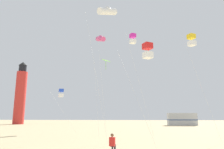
{
  "coord_description": "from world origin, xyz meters",
  "views": [
    {
      "loc": [
        1.74,
        -6.29,
        2.22
      ],
      "look_at": [
        -0.09,
        13.67,
        6.19
      ],
      "focal_mm": 33.26,
      "sensor_mm": 36.0,
      "label": 1
    }
  ],
  "objects_px": {
    "kite_flyer_standing": "(113,143)",
    "kite_box_gold": "(192,40)",
    "kite_box_scarlet": "(148,51)",
    "kite_tube_white": "(107,11)",
    "kite_box_blue": "(61,93)",
    "kite_box_magenta": "(133,39)",
    "kite_tube_rainbow": "(101,39)",
    "lighthouse_distant": "(20,94)",
    "rv_van_silver": "(182,119)",
    "kite_diamond_lime": "(105,63)"
  },
  "relations": [
    {
      "from": "rv_van_silver",
      "to": "kite_tube_white",
      "type": "bearing_deg",
      "value": -115.29
    },
    {
      "from": "kite_box_scarlet",
      "to": "kite_box_magenta",
      "type": "relative_size",
      "value": 0.65
    },
    {
      "from": "kite_box_scarlet",
      "to": "kite_box_gold",
      "type": "height_order",
      "value": "kite_box_gold"
    },
    {
      "from": "kite_box_scarlet",
      "to": "kite_tube_rainbow",
      "type": "distance_m",
      "value": 16.07
    },
    {
      "from": "kite_tube_white",
      "to": "kite_diamond_lime",
      "type": "height_order",
      "value": "kite_tube_white"
    },
    {
      "from": "kite_box_scarlet",
      "to": "lighthouse_distant",
      "type": "distance_m",
      "value": 49.34
    },
    {
      "from": "kite_tube_white",
      "to": "kite_diamond_lime",
      "type": "distance_m",
      "value": 6.7
    },
    {
      "from": "kite_box_blue",
      "to": "kite_box_magenta",
      "type": "distance_m",
      "value": 12.84
    },
    {
      "from": "kite_box_blue",
      "to": "lighthouse_distant",
      "type": "xyz_separation_m",
      "value": [
        -19.83,
        24.86,
        2.49
      ]
    },
    {
      "from": "kite_box_magenta",
      "to": "rv_van_silver",
      "type": "xyz_separation_m",
      "value": [
        11.32,
        27.49,
        -9.54
      ]
    },
    {
      "from": "kite_box_gold",
      "to": "kite_box_magenta",
      "type": "bearing_deg",
      "value": 148.45
    },
    {
      "from": "kite_box_scarlet",
      "to": "kite_tube_white",
      "type": "relative_size",
      "value": 0.56
    },
    {
      "from": "kite_tube_white",
      "to": "kite_diamond_lime",
      "type": "relative_size",
      "value": 1.47
    },
    {
      "from": "kite_flyer_standing",
      "to": "lighthouse_distant",
      "type": "bearing_deg",
      "value": -44.6
    },
    {
      "from": "kite_tube_rainbow",
      "to": "rv_van_silver",
      "type": "xyz_separation_m",
      "value": [
        15.95,
        21.84,
        -11.88
      ]
    },
    {
      "from": "kite_diamond_lime",
      "to": "kite_box_gold",
      "type": "relative_size",
      "value": 0.92
    },
    {
      "from": "kite_flyer_standing",
      "to": "kite_box_blue",
      "type": "xyz_separation_m",
      "value": [
        -8.64,
        15.36,
        4.74
      ]
    },
    {
      "from": "kite_box_blue",
      "to": "kite_box_gold",
      "type": "height_order",
      "value": "kite_box_gold"
    },
    {
      "from": "lighthouse_distant",
      "to": "rv_van_silver",
      "type": "xyz_separation_m",
      "value": [
        41.29,
        -2.94,
        -6.45
      ]
    },
    {
      "from": "kite_box_blue",
      "to": "kite_tube_white",
      "type": "distance_m",
      "value": 13.93
    },
    {
      "from": "kite_tube_white",
      "to": "kite_box_scarlet",
      "type": "bearing_deg",
      "value": -51.51
    },
    {
      "from": "kite_box_blue",
      "to": "kite_tube_rainbow",
      "type": "distance_m",
      "value": 9.65
    },
    {
      "from": "kite_box_scarlet",
      "to": "kite_diamond_lime",
      "type": "relative_size",
      "value": 0.82
    },
    {
      "from": "kite_tube_white",
      "to": "kite_box_magenta",
      "type": "xyz_separation_m",
      "value": [
        2.57,
        3.59,
        -1.69
      ]
    },
    {
      "from": "kite_box_gold",
      "to": "kite_box_blue",
      "type": "bearing_deg",
      "value": 150.21
    },
    {
      "from": "kite_tube_rainbow",
      "to": "lighthouse_distant",
      "type": "relative_size",
      "value": 0.83
    },
    {
      "from": "kite_tube_rainbow",
      "to": "rv_van_silver",
      "type": "bearing_deg",
      "value": 53.85
    },
    {
      "from": "kite_flyer_standing",
      "to": "kite_box_gold",
      "type": "height_order",
      "value": "kite_box_gold"
    },
    {
      "from": "kite_box_scarlet",
      "to": "kite_box_gold",
      "type": "relative_size",
      "value": 0.76
    },
    {
      "from": "kite_box_scarlet",
      "to": "rv_van_silver",
      "type": "height_order",
      "value": "kite_box_scarlet"
    },
    {
      "from": "kite_tube_rainbow",
      "to": "lighthouse_distant",
      "type": "xyz_separation_m",
      "value": [
        -25.34,
        24.78,
        -5.43
      ]
    },
    {
      "from": "kite_box_magenta",
      "to": "kite_box_gold",
      "type": "height_order",
      "value": "kite_box_magenta"
    },
    {
      "from": "kite_box_magenta",
      "to": "kite_box_gold",
      "type": "relative_size",
      "value": 1.17
    },
    {
      "from": "kite_box_scarlet",
      "to": "kite_box_magenta",
      "type": "distance_m",
      "value": 9.02
    },
    {
      "from": "rv_van_silver",
      "to": "kite_tube_rainbow",
      "type": "bearing_deg",
      "value": -127.36
    },
    {
      "from": "rv_van_silver",
      "to": "kite_box_blue",
      "type": "bearing_deg",
      "value": -135.6
    },
    {
      "from": "kite_diamond_lime",
      "to": "lighthouse_distant",
      "type": "bearing_deg",
      "value": 132.7
    },
    {
      "from": "kite_box_magenta",
      "to": "kite_tube_rainbow",
      "type": "height_order",
      "value": "kite_tube_rainbow"
    },
    {
      "from": "kite_box_magenta",
      "to": "lighthouse_distant",
      "type": "bearing_deg",
      "value": 134.56
    },
    {
      "from": "kite_box_magenta",
      "to": "kite_tube_rainbow",
      "type": "distance_m",
      "value": 7.67
    },
    {
      "from": "kite_flyer_standing",
      "to": "kite_diamond_lime",
      "type": "height_order",
      "value": "kite_diamond_lime"
    },
    {
      "from": "kite_box_scarlet",
      "to": "kite_box_blue",
      "type": "relative_size",
      "value": 1.26
    },
    {
      "from": "kite_flyer_standing",
      "to": "kite_tube_rainbow",
      "type": "bearing_deg",
      "value": -68.4
    },
    {
      "from": "kite_tube_rainbow",
      "to": "kite_tube_white",
      "type": "bearing_deg",
      "value": -77.42
    },
    {
      "from": "kite_box_blue",
      "to": "kite_diamond_lime",
      "type": "height_order",
      "value": "kite_diamond_lime"
    },
    {
      "from": "kite_box_scarlet",
      "to": "kite_box_gold",
      "type": "xyz_separation_m",
      "value": [
        4.59,
        4.61,
        2.4
      ]
    },
    {
      "from": "kite_box_scarlet",
      "to": "lighthouse_distant",
      "type": "height_order",
      "value": "lighthouse_distant"
    },
    {
      "from": "kite_flyer_standing",
      "to": "kite_box_gold",
      "type": "distance_m",
      "value": 12.87
    },
    {
      "from": "kite_box_blue",
      "to": "rv_van_silver",
      "type": "xyz_separation_m",
      "value": [
        21.46,
        21.92,
        -3.96
      ]
    },
    {
      "from": "kite_tube_white",
      "to": "kite_box_gold",
      "type": "distance_m",
      "value": 8.76
    }
  ]
}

